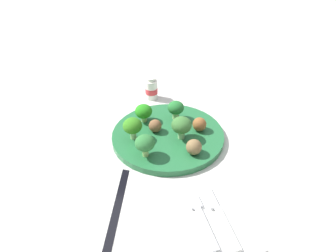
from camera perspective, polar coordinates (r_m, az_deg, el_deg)
ground_plane at (r=0.72m, az=0.00°, el=-2.34°), size 4.00×4.00×0.00m
plate at (r=0.72m, az=0.00°, el=-1.83°), size 0.28×0.28×0.02m
broccoli_floret_center at (r=0.74m, az=-4.91°, el=2.89°), size 0.04×0.04×0.05m
broccoli_floret_back_right at (r=0.67m, az=2.74°, el=0.08°), size 0.05×0.05×0.06m
broccoli_floret_front_right at (r=0.68m, az=-7.12°, el=-0.02°), size 0.05×0.05×0.06m
broccoli_floret_back_left at (r=0.62m, az=-4.64°, el=-3.49°), size 0.04×0.04×0.05m
broccoli_floret_mid_right at (r=0.75m, az=1.58°, el=3.58°), size 0.04×0.04×0.05m
meatball_far_rim at (r=0.64m, az=5.21°, el=-4.21°), size 0.04×0.04×0.04m
meatball_near_rim at (r=0.72m, az=6.32°, el=0.34°), size 0.04×0.04×0.04m
meatball_back_left at (r=0.71m, az=-2.59°, el=0.03°), size 0.03×0.03×0.03m
napkin at (r=0.55m, az=8.77°, el=-18.06°), size 0.17×0.13×0.01m
fork at (r=0.54m, az=6.72°, el=-17.70°), size 0.12×0.03×0.01m
knife at (r=0.56m, az=10.25°, el=-16.60°), size 0.15×0.03×0.01m
yogurt_bottle at (r=0.88m, az=-3.33°, el=7.37°), size 0.04×0.04×0.07m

